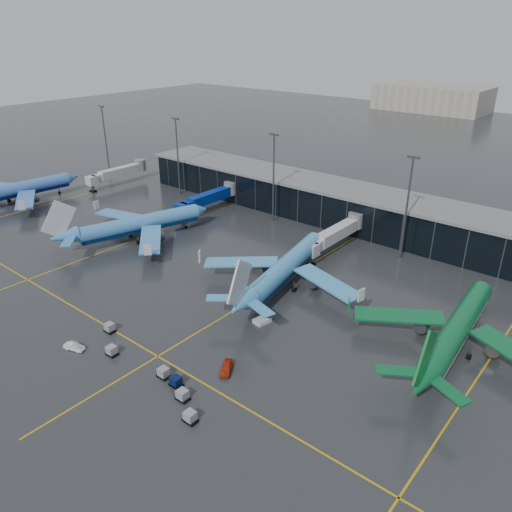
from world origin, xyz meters
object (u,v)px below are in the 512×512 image
Objects in this scene: airliner_aer_lingus at (461,315)px; service_van_white at (74,347)px; mobile_airstair at (262,319)px; service_van_red at (226,368)px; airliner_arkefly at (140,214)px; airliner_klm_near at (286,256)px; baggage_carts at (153,372)px; airliner_klm_west at (16,182)px.

service_van_white is (-51.91, -43.90, -6.11)m from airliner_aer_lingus.
service_van_white is (-20.14, -28.29, -0.13)m from mobile_airstair.
mobile_airstair is at bearing -157.81° from airliner_aer_lingus.
mobile_airstair is 16.29m from service_van_red.
airliner_arkefly is at bearing 177.36° from mobile_airstair.
mobile_airstair is 0.80× the size of service_van_red.
service_van_white is at bearing -119.46° from airliner_klm_near.
airliner_aer_lingus reaches higher than service_van_red.
airliner_klm_near is at bearing 93.15° from baggage_carts.
service_van_white is at bearing -165.68° from baggage_carts.
airliner_aer_lingus is at bearing 36.44° from mobile_airstair.
baggage_carts is 12.07m from service_van_red.
airliner_klm_near reaches higher than mobile_airstair.
airliner_klm_near is at bearing 120.94° from mobile_airstair.
airliner_klm_west reaches higher than baggage_carts.
airliner_aer_lingus is at bearing 17.37° from service_van_red.
baggage_carts is 17.01m from service_van_white.
airliner_aer_lingus is 41.59m from service_van_red.
airliner_klm_near is at bearing -36.97° from service_van_white.
airliner_klm_west is 12.91× the size of mobile_airstair.
airliner_arkefly is 45.58m from airliner_klm_near.
service_van_white is (31.13, -40.05, -6.28)m from airliner_arkefly.
airliner_klm_west is 1.02× the size of airliner_arkefly.
baggage_carts is (-35.43, -39.69, -5.99)m from airliner_aer_lingus.
airliner_arkefly is 59.91m from baggage_carts.
airliner_klm_near reaches higher than service_van_red.
airliner_klm_west reaches higher than mobile_airstair.
airliner_klm_near is 11.51× the size of service_van_white.
airliner_klm_west is 137.79m from airliner_aer_lingus.
baggage_carts is at bearing -135.73° from airliner_aer_lingus.
airliner_klm_west is 112.67m from service_van_red.
airliner_aer_lingus reaches higher than service_van_white.
mobile_airstair is at bearing -54.31° from service_van_white.
airliner_klm_near is 33.38m from service_van_red.
airliner_klm_near is at bearing 11.80° from airliner_klm_west.
baggage_carts is at bearing -10.08° from airliner_klm_west.
service_van_white is at bearing -143.76° from airliner_aer_lingus.
mobile_airstair is (5.84, -15.48, -6.11)m from airliner_klm_near.
baggage_carts is at bearing -98.22° from airliner_klm_near.
airliner_aer_lingus is 12.40× the size of mobile_airstair.
airliner_klm_west is at bearing -172.69° from mobile_airstair.
airliner_arkefly is 11.58× the size of service_van_white.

